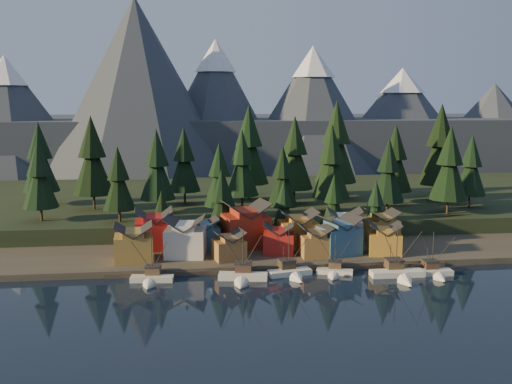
{
  "coord_description": "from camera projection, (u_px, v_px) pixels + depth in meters",
  "views": [
    {
      "loc": [
        -21.11,
        -111.3,
        39.14
      ],
      "look_at": [
        -3.88,
        30.0,
        16.58
      ],
      "focal_mm": 40.0,
      "sensor_mm": 36.0,
      "label": 1
    }
  ],
  "objects": [
    {
      "name": "boat_6",
      "position": [
        435.0,
        267.0,
        129.15
      ],
      "size": [
        9.02,
        9.83,
        11.05
      ],
      "rotation": [
        0.0,
        0.0,
        -0.01
      ],
      "color": "silver",
      "rests_on": "ground"
    },
    {
      "name": "tree_shore_0",
      "position": [
        162.0,
        214.0,
        152.16
      ],
      "size": [
        6.25,
        6.25,
        14.57
      ],
      "color": "#332319",
      "rests_on": "shore_strip"
    },
    {
      "name": "tree_hill_11",
      "position": [
        388.0,
        173.0,
        168.44
      ],
      "size": [
        9.77,
        9.77,
        22.75
      ],
      "color": "#332319",
      "rests_on": "hillside"
    },
    {
      "name": "boat_3",
      "position": [
        292.0,
        267.0,
        128.81
      ],
      "size": [
        10.6,
        11.18,
        11.92
      ],
      "rotation": [
        0.0,
        0.0,
        0.2
      ],
      "color": "white",
      "rests_on": "ground"
    },
    {
      "name": "boat_2",
      "position": [
        243.0,
        270.0,
        125.58
      ],
      "size": [
        11.56,
        12.26,
        12.76
      ],
      "rotation": [
        0.0,
        0.0,
        -0.17
      ],
      "color": "beige",
      "rests_on": "ground"
    },
    {
      "name": "house_back_4",
      "position": [
        344.0,
        226.0,
        150.29
      ],
      "size": [
        10.29,
        10.0,
        9.78
      ],
      "rotation": [
        0.0,
        0.0,
        -0.17
      ],
      "color": "silver",
      "rests_on": "shore_strip"
    },
    {
      "name": "tree_hill_10",
      "position": [
        336.0,
        145.0,
        195.96
      ],
      "size": [
        14.48,
        14.48,
        33.72
      ],
      "color": "#332319",
      "rests_on": "hillside"
    },
    {
      "name": "tree_shore_2",
      "position": [
        284.0,
        207.0,
        155.91
      ],
      "size": [
        7.23,
        7.23,
        16.84
      ],
      "color": "#332319",
      "rests_on": "shore_strip"
    },
    {
      "name": "house_front_3",
      "position": [
        279.0,
        238.0,
        142.54
      ],
      "size": [
        8.68,
        8.4,
        7.63
      ],
      "rotation": [
        0.0,
        0.0,
        -0.19
      ],
      "color": "maroon",
      "rests_on": "shore_strip"
    },
    {
      "name": "house_front_2",
      "position": [
        229.0,
        244.0,
        137.36
      ],
      "size": [
        8.54,
        8.58,
        6.94
      ],
      "rotation": [
        0.0,
        0.0,
        0.23
      ],
      "color": "olive",
      "rests_on": "shore_strip"
    },
    {
      "name": "tree_hill_6",
      "position": [
        242.0,
        165.0,
        177.95
      ],
      "size": [
        10.64,
        10.64,
        24.79
      ],
      "color": "#332319",
      "rests_on": "hillside"
    },
    {
      "name": "tree_hill_4",
      "position": [
        184.0,
        162.0,
        185.56
      ],
      "size": [
        10.86,
        10.86,
        25.29
      ],
      "color": "#332319",
      "rests_on": "hillside"
    },
    {
      "name": "tree_hill_12",
      "position": [
        395.0,
        160.0,
        184.79
      ],
      "size": [
        11.25,
        11.25,
        26.21
      ],
      "color": "#332319",
      "rests_on": "hillside"
    },
    {
      "name": "tree_hill_0",
      "position": [
        39.0,
        177.0,
        158.43
      ],
      "size": [
        9.84,
        9.84,
        22.93
      ],
      "color": "#332319",
      "rests_on": "hillside"
    },
    {
      "name": "shore_strip",
      "position": [
        266.0,
        243.0,
        156.87
      ],
      "size": [
        400.0,
        50.0,
        1.5
      ],
      "primitive_type": "cube",
      "color": "#393429",
      "rests_on": "ground"
    },
    {
      "name": "tree_hill_8",
      "position": [
        295.0,
        156.0,
        186.63
      ],
      "size": [
        12.35,
        12.35,
        28.77
      ],
      "color": "#332319",
      "rests_on": "hillside"
    },
    {
      "name": "dock",
      "position": [
        279.0,
        268.0,
        133.86
      ],
      "size": [
        80.0,
        4.0,
        1.0
      ],
      "primitive_type": "cube",
      "color": "#443A31",
      "rests_on": "ground"
    },
    {
      "name": "boat_0",
      "position": [
        151.0,
        273.0,
        124.4
      ],
      "size": [
        9.82,
        10.53,
        11.27
      ],
      "rotation": [
        0.0,
        0.0,
        -0.1
      ],
      "color": "beige",
      "rests_on": "ground"
    },
    {
      "name": "boat_5",
      "position": [
        400.0,
        268.0,
        127.68
      ],
      "size": [
        12.46,
        13.55,
        12.87
      ],
      "rotation": [
        0.0,
        0.0,
        -0.01
      ],
      "color": "white",
      "rests_on": "ground"
    },
    {
      "name": "tree_hill_7",
      "position": [
        283.0,
        179.0,
        162.81
      ],
      "size": [
        8.98,
        8.98,
        20.92
      ],
      "color": "#332319",
      "rests_on": "hillside"
    },
    {
      "name": "tree_hill_9",
      "position": [
        331.0,
        164.0,
        171.1
      ],
      "size": [
        11.45,
        11.45,
        26.68
      ],
      "color": "#332319",
      "rests_on": "hillside"
    },
    {
      "name": "tree_hill_14",
      "position": [
        440.0,
        148.0,
        192.27
      ],
      "size": [
        14.04,
        14.04,
        32.72
      ],
      "color": "#332319",
      "rests_on": "hillside"
    },
    {
      "name": "ground",
      "position": [
        292.0,
        293.0,
        117.77
      ],
      "size": [
        500.0,
        500.0,
        0.0
      ],
      "primitive_type": "plane",
      "color": "black",
      "rests_on": "ground"
    },
    {
      "name": "tree_hill_1",
      "position": [
        92.0,
        158.0,
        175.02
      ],
      "size": [
        12.51,
        12.51,
        29.15
      ],
      "color": "#332319",
      "rests_on": "hillside"
    },
    {
      "name": "house_back_2",
      "position": [
        246.0,
        223.0,
        148.88
      ],
      "size": [
        12.93,
        12.19,
        11.91
      ],
      "rotation": [
        0.0,
        0.0,
        0.19
      ],
      "color": "maroon",
      "rests_on": "shore_strip"
    },
    {
      "name": "house_front_1",
      "position": [
        185.0,
        236.0,
        139.77
      ],
      "size": [
        10.71,
        10.38,
        9.89
      ],
      "rotation": [
        0.0,
        0.0,
        -0.13
      ],
      "color": "beige",
      "rests_on": "shore_strip"
    },
    {
      "name": "house_front_5",
      "position": [
        339.0,
        234.0,
        141.95
      ],
      "size": [
        11.03,
        10.44,
        9.64
      ],
      "rotation": [
        0.0,
        0.0,
        0.26
      ],
      "color": "#335A78",
      "rests_on": "shore_strip"
    },
    {
      "name": "house_front_0",
      "position": [
        134.0,
        241.0,
        136.04
      ],
      "size": [
        9.58,
        9.12,
        8.94
      ],
      "rotation": [
        0.0,
        0.0,
        0.08
      ],
      "color": "olive",
      "rests_on": "shore_strip"
    },
    {
      "name": "house_back_3",
      "position": [
        298.0,
        228.0,
        148.54
      ],
      "size": [
        9.98,
        8.97,
        9.78
      ],
      "rotation": [
        0.0,
        0.0,
        0.04
      ],
      "color": "#BF7E31",
      "rests_on": "shore_strip"
    },
    {
      "name": "house_back_0",
      "position": [
        154.0,
        228.0,
        146.95
      ],
      "size": [
        10.12,
        9.76,
        10.37
      ],
      "rotation": [
        0.0,
        0.0,
        0.07
      ],
      "color": "maroon",
      "rests_on": "shore_strip"
    },
    {
      "name": "tree_hill_15",
      "position": [
        249.0,
        148.0,
        194.45
      ],
      "size": [
        13.87,
        13.87,
        32.32
      ],
      "color": "#332319",
      "rests_on": "hillside"
    },
    {
      "name": "hillside",
      "position": [
        247.0,
        203.0,
        205.53
      ],
      "size": [
        420.0,
        100.0,
        6.0
      ],
      "primitive_type": "cube",
      "color": "black",
      "rests_on": "ground"
    },
    {
      "name": "tree_hill_17",
      "position": [
        471.0,
        167.0,
        179.84
      ],
      "size": [
        9.95,
        9.95,
        23.17
      ],
      "color": "#332319",
      "rests_on": "hillside"
    },
    {
      "name": "mountain_ridge",
      "position": [
        216.0,
        125.0,
        322.59
      ],
      "size": [
        560.0,
        190.0,
        90.0
      ],
      "color": "#464E5B",
      "rests_on": "ground"
    },
    {
      "name": "tree_hill_3",
      "position": [
        157.0,
        167.0,
        169.89
      ],
      "size": [
        10.91,
        10.91,
        25.42
      ],
      "color": "#332319",
      "rests_on": "hillside"
    },
    {
      "name": "boat_4",
      "position": [
        334.0,
        267.0,
        129.96
      ],
      "size": [
        8.88,
        9.32,
        10.02
      ],
      "rotation": [
        0.0,
        0.0,
        -0.34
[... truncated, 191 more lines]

